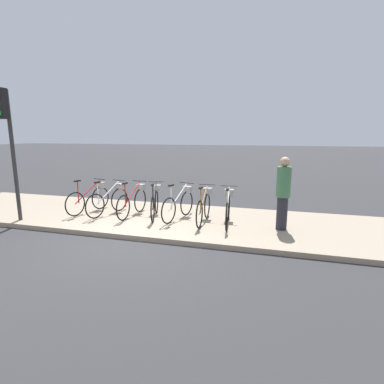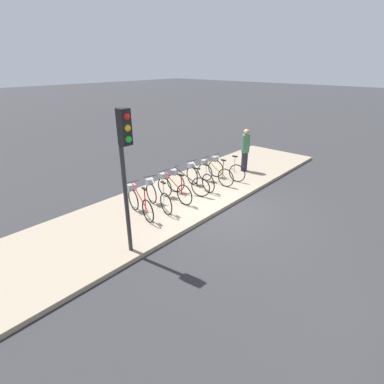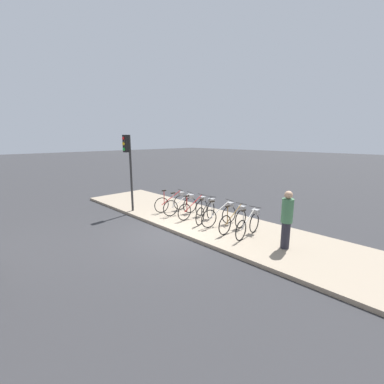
# 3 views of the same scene
# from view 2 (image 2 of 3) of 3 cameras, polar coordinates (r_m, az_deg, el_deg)

# --- Properties ---
(ground_plane) EXTENTS (120.00, 120.00, 0.00)m
(ground_plane) POSITION_cam_2_polar(r_m,az_deg,el_deg) (9.74, 6.06, -3.55)
(ground_plane) COLOR #2D2D30
(sidewalk) EXTENTS (14.73, 3.36, 0.12)m
(sidewalk) POSITION_cam_2_polar(r_m,az_deg,el_deg) (10.66, -1.25, -0.56)
(sidewalk) COLOR gray
(sidewalk) RESTS_ON ground_plane
(parked_bicycle_0) EXTENTS (0.54, 1.63, 1.02)m
(parked_bicycle_0) POSITION_cam_2_polar(r_m,az_deg,el_deg) (9.14, -10.12, -1.72)
(parked_bicycle_0) COLOR black
(parked_bicycle_0) RESTS_ON sidewalk
(parked_bicycle_1) EXTENTS (0.56, 1.63, 1.02)m
(parked_bicycle_1) POSITION_cam_2_polar(r_m,az_deg,el_deg) (9.51, -6.70, -0.49)
(parked_bicycle_1) COLOR black
(parked_bicycle_1) RESTS_ON sidewalk
(parked_bicycle_2) EXTENTS (0.46, 1.67, 1.02)m
(parked_bicycle_2) POSITION_cam_2_polar(r_m,az_deg,el_deg) (10.00, -3.77, 0.88)
(parked_bicycle_2) COLOR black
(parked_bicycle_2) RESTS_ON sidewalk
(parked_bicycle_3) EXTENTS (0.61, 1.61, 1.02)m
(parked_bicycle_3) POSITION_cam_2_polar(r_m,az_deg,el_deg) (10.45, -1.24, 1.94)
(parked_bicycle_3) COLOR black
(parked_bicycle_3) RESTS_ON sidewalk
(parked_bicycle_4) EXTENTS (0.53, 1.64, 1.02)m
(parked_bicycle_4) POSITION_cam_2_polar(r_m,az_deg,el_deg) (10.97, 1.23, 3.02)
(parked_bicycle_4) COLOR black
(parked_bicycle_4) RESTS_ON sidewalk
(parked_bicycle_5) EXTENTS (0.46, 1.67, 1.02)m
(parked_bicycle_5) POSITION_cam_2_polar(r_m,az_deg,el_deg) (11.44, 4.06, 3.83)
(parked_bicycle_5) COLOR black
(parked_bicycle_5) RESTS_ON sidewalk
(parked_bicycle_6) EXTENTS (0.46, 1.66, 1.02)m
(parked_bicycle_6) POSITION_cam_2_polar(r_m,az_deg,el_deg) (11.90, 6.15, 4.56)
(parked_bicycle_6) COLOR black
(parked_bicycle_6) RESTS_ON sidewalk
(pedestrian) EXTENTS (0.34, 0.34, 1.79)m
(pedestrian) POSITION_cam_2_polar(r_m,az_deg,el_deg) (12.79, 10.11, 8.02)
(pedestrian) COLOR #23232D
(pedestrian) RESTS_ON sidewalk
(traffic_light) EXTENTS (0.24, 0.40, 3.44)m
(traffic_light) POSITION_cam_2_polar(r_m,az_deg,el_deg) (6.61, -12.68, 7.02)
(traffic_light) COLOR #2D2D2D
(traffic_light) RESTS_ON sidewalk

